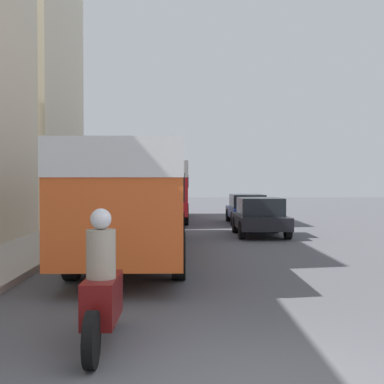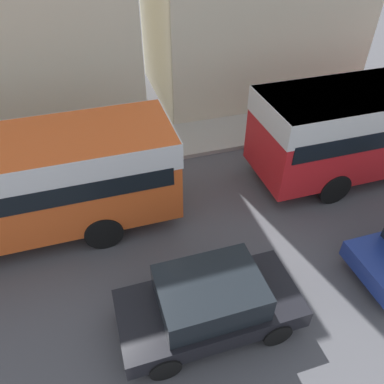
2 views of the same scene
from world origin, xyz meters
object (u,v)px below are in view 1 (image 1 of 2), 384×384
object	(u,v)px
motorcycle_behind_lead	(102,292)
car_far_curb	(247,208)
bus_lead	(139,189)
pedestrian_near_curb	(112,198)
car_crossing	(260,216)
bus_following	(164,183)

from	to	relation	value
motorcycle_behind_lead	car_far_curb	world-z (taller)	motorcycle_behind_lead
motorcycle_behind_lead	bus_lead	bearing A→B (deg)	91.40
pedestrian_near_curb	bus_lead	bearing A→B (deg)	-80.21
car_far_curb	car_crossing	bearing A→B (deg)	-92.08
car_far_curb	motorcycle_behind_lead	bearing A→B (deg)	-102.10
bus_following	car_far_curb	size ratio (longest dim) A/B	2.30
bus_lead	car_far_curb	distance (m)	12.00
bus_following	car_far_curb	world-z (taller)	bus_following
car_crossing	pedestrian_near_curb	world-z (taller)	pedestrian_near_curb
motorcycle_behind_lead	car_far_curb	bearing A→B (deg)	77.90
bus_following	motorcycle_behind_lead	bearing A→B (deg)	-89.96
pedestrian_near_curb	motorcycle_behind_lead	bearing A→B (deg)	-82.62
motorcycle_behind_lead	pedestrian_near_curb	bearing A→B (deg)	97.38
motorcycle_behind_lead	car_far_curb	distance (m)	19.55
bus_lead	car_crossing	size ratio (longest dim) A/B	2.94
car_crossing	car_far_curb	xyz separation A→B (m)	(0.21, 5.83, -0.01)
bus_lead	bus_following	world-z (taller)	bus_following
bus_following	car_crossing	size ratio (longest dim) A/B	2.61
bus_lead	bus_following	xyz separation A→B (m)	(0.18, 13.26, 0.07)
bus_lead	car_crossing	bearing A→B (deg)	52.54
bus_following	car_far_curb	xyz separation A→B (m)	(4.11, -2.10, -1.18)
bus_following	motorcycle_behind_lead	distance (m)	21.25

